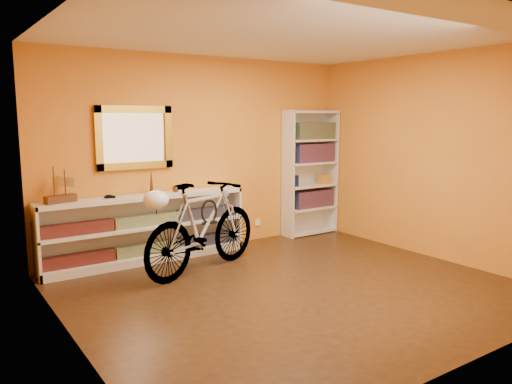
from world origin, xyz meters
TOP-DOWN VIEW (x-y plane):
  - floor at (0.00, 0.00)m, footprint 4.50×4.00m
  - ceiling at (0.00, 0.00)m, footprint 4.50×4.00m
  - back_wall at (0.00, 2.00)m, footprint 4.50×0.01m
  - left_wall at (-2.25, 0.00)m, footprint 0.01×4.00m
  - right_wall at (2.25, 0.00)m, footprint 0.01×4.00m
  - gilt_mirror at (-0.95, 1.97)m, footprint 0.98×0.06m
  - wall_socket at (0.90, 1.99)m, footprint 0.09×0.02m
  - console_unit at (-0.90, 1.81)m, footprint 2.60×0.35m
  - cd_row_lower at (-0.90, 1.79)m, footprint 2.50×0.13m
  - cd_row_upper at (-0.90, 1.79)m, footprint 2.50×0.13m
  - model_ship at (-1.90, 1.81)m, footprint 0.37×0.22m
  - toy_car at (-1.34, 1.81)m, footprint 0.00×0.00m
  - bronze_ornament at (-0.81, 1.81)m, footprint 0.06×0.06m
  - decorative_orb at (-0.49, 1.81)m, footprint 0.09×0.09m
  - bookcase at (1.78, 1.84)m, footprint 0.90×0.30m
  - book_row_a at (1.83, 1.84)m, footprint 0.70×0.22m
  - book_row_b at (1.83, 1.84)m, footprint 0.70×0.22m
  - book_row_c at (1.83, 1.84)m, footprint 0.70×0.22m
  - travel_mug at (1.49, 1.82)m, footprint 0.08×0.08m
  - red_tin at (1.58, 1.87)m, footprint 0.16×0.16m
  - yellow_bag at (2.03, 1.80)m, footprint 0.19×0.13m
  - bicycle at (-0.50, 1.06)m, footprint 1.03×1.89m
  - helmet at (-1.17, 0.84)m, footprint 0.27×0.26m
  - u_lock at (-0.40, 1.09)m, footprint 0.21×0.02m

SIDE VIEW (x-z plane):
  - floor at x=0.00m, z-range -0.01..0.00m
  - cd_row_lower at x=-0.90m, z-range 0.10..0.24m
  - wall_socket at x=0.90m, z-range 0.21..0.29m
  - console_unit at x=-0.90m, z-range 0.00..0.85m
  - cd_row_upper at x=-0.90m, z-range 0.47..0.60m
  - bicycle at x=-0.50m, z-range 0.00..1.08m
  - book_row_a at x=1.83m, z-range 0.42..0.68m
  - u_lock at x=-0.40m, z-range 0.59..0.81m
  - yellow_bag at x=2.03m, z-range 0.77..0.91m
  - travel_mug at x=1.49m, z-range 0.77..0.94m
  - toy_car at x=-1.34m, z-range 0.85..0.85m
  - decorative_orb at x=-0.49m, z-range 0.85..0.94m
  - helmet at x=-1.17m, z-range 0.85..1.05m
  - bookcase at x=1.78m, z-range 0.00..1.90m
  - bronze_ornament at x=-0.81m, z-range 0.85..1.17m
  - model_ship at x=-1.90m, z-range 0.85..1.26m
  - book_row_b at x=1.83m, z-range 1.11..1.40m
  - back_wall at x=0.00m, z-range 0.00..2.60m
  - left_wall at x=-2.25m, z-range 0.00..2.60m
  - right_wall at x=2.25m, z-range 0.00..2.60m
  - gilt_mirror at x=-0.95m, z-range 1.16..1.94m
  - red_tin at x=1.58m, z-range 1.46..1.65m
  - book_row_c at x=1.83m, z-range 1.46..1.71m
  - ceiling at x=0.00m, z-range 2.60..2.61m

